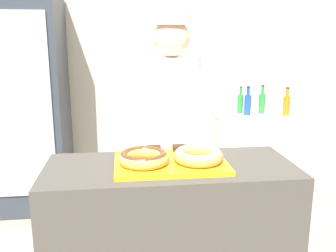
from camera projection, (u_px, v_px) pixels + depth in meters
wall_back at (144, 60)px, 3.85m from camera, size 8.00×0.06×2.70m
display_counter at (170, 250)px, 2.00m from camera, size 1.26×0.53×0.95m
serving_tray at (170, 163)px, 1.89m from camera, size 0.56×0.39×0.02m
donut_chocolate_glaze at (144, 157)px, 1.83m from camera, size 0.25×0.25×0.06m
donut_light_glaze at (198, 155)px, 1.86m from camera, size 0.25×0.25×0.06m
brownie_back_left at (154, 150)px, 2.01m from camera, size 0.07×0.07×0.03m
brownie_back_right at (180, 149)px, 2.03m from camera, size 0.07×0.07×0.03m
baker_person at (171, 143)px, 2.42m from camera, size 0.37×0.37×1.73m
beverage_fridge at (29, 105)px, 3.43m from camera, size 0.66×0.68×1.95m
chest_freezer at (252, 153)px, 3.81m from camera, size 0.85×0.58×0.86m
bottle_green at (262, 102)px, 3.63m from camera, size 0.06×0.06×0.27m
bottle_blue at (248, 104)px, 3.55m from camera, size 0.07×0.07×0.27m
bottle_green_b at (240, 103)px, 3.64m from camera, size 0.06×0.06×0.26m
bottle_orange at (286, 105)px, 3.51m from camera, size 0.06×0.06×0.27m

